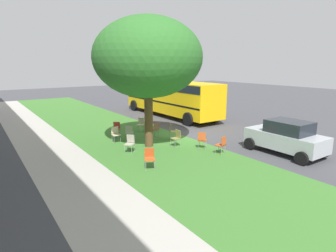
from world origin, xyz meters
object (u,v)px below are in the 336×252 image
object	(u,v)px
chair_2	(130,142)
chair_8	(141,123)
parked_car	(286,137)
chair_10	(172,130)
chair_5	(176,137)
chair_3	(151,124)
chair_7	(116,128)
school_bus	(170,95)
chair_0	(129,131)
chair_4	(150,157)
street_tree	(148,58)
chair_11	(155,129)
chair_1	(222,144)
chair_6	(116,133)
chair_9	(202,139)

from	to	relation	value
chair_2	chair_8	distance (m)	4.43
parked_car	chair_10	bearing A→B (deg)	28.78
chair_5	chair_3	bearing A→B (deg)	-9.56
chair_5	chair_10	bearing A→B (deg)	-26.62
chair_10	parked_car	bearing A→B (deg)	-151.22
chair_7	school_bus	bearing A→B (deg)	-59.93
chair_0	chair_4	distance (m)	4.71
street_tree	chair_11	bearing A→B (deg)	-42.20
chair_1	chair_2	size ratio (longest dim) A/B	1.00
chair_0	chair_3	world-z (taller)	same
street_tree	school_bus	xyz separation A→B (m)	(6.70, -6.08, -2.82)
chair_11	school_bus	distance (m)	7.23
chair_10	chair_6	bearing A→B (deg)	67.90
chair_8	chair_4	bearing A→B (deg)	153.68
chair_3	chair_4	size ratio (longest dim) A/B	1.00
chair_11	parked_car	distance (m)	7.20
chair_11	chair_4	bearing A→B (deg)	145.19
chair_10	chair_11	distance (m)	1.10
chair_6	chair_11	size ratio (longest dim) A/B	1.00
chair_7	chair_11	xyz separation A→B (m)	(-1.43, -1.85, 0.00)
chair_11	parked_car	xyz separation A→B (m)	(-6.29, -3.49, 0.32)
chair_4	school_bus	xyz separation A→B (m)	(9.57, -7.77, 1.24)
chair_4	parked_car	bearing A→B (deg)	-107.16
chair_4	chair_11	bearing A→B (deg)	-34.81
chair_2	chair_9	size ratio (longest dim) A/B	1.00
chair_0	chair_10	xyz separation A→B (m)	(-1.16, -2.17, 0.00)
chair_8	chair_6	bearing A→B (deg)	121.33
chair_10	chair_3	bearing A→B (deg)	1.52
chair_7	chair_1	bearing A→B (deg)	-155.40
chair_1	chair_7	bearing A→B (deg)	24.60
chair_5	chair_7	size ratio (longest dim) A/B	1.00
chair_7	chair_11	bearing A→B (deg)	-127.66
chair_6	chair_11	world-z (taller)	same
chair_0	parked_car	world-z (taller)	parked_car
chair_6	chair_5	bearing A→B (deg)	-137.56
chair_1	chair_9	distance (m)	1.21
street_tree	chair_0	distance (m)	4.39
chair_7	school_bus	distance (m)	7.78
chair_8	parked_car	world-z (taller)	parked_car
chair_2	chair_6	world-z (taller)	same
chair_0	parked_car	size ratio (longest dim) A/B	0.24
chair_4	chair_7	bearing A→B (deg)	-11.17
chair_10	street_tree	bearing A→B (deg)	104.51
parked_car	chair_6	bearing A→B (deg)	42.09
street_tree	chair_11	size ratio (longest dim) A/B	7.51
chair_2	chair_9	xyz separation A→B (m)	(-1.56, -3.33, 0.00)
street_tree	chair_6	xyz separation A→B (m)	(1.69, 1.14, -4.06)
chair_1	chair_11	xyz separation A→B (m)	(4.58, 0.90, 0.00)
chair_0	chair_8	bearing A→B (deg)	-46.42
chair_6	chair_3	bearing A→B (deg)	-70.26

